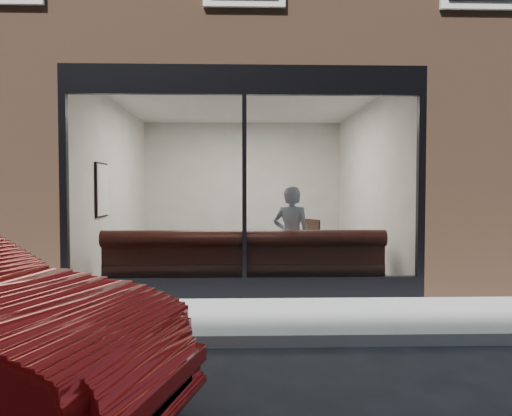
{
  "coord_description": "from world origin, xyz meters",
  "views": [
    {
      "loc": [
        -0.05,
        -4.8,
        1.53
      ],
      "look_at": [
        0.17,
        2.4,
        1.24
      ],
      "focal_mm": 35.0,
      "sensor_mm": 36.0,
      "label": 1
    }
  ],
  "objects_px": {
    "cafe_chair_right": "(304,258)",
    "person": "(291,237)",
    "banquette": "(244,277)",
    "cafe_table_right": "(354,235)",
    "cafe_table_left": "(141,237)"
  },
  "relations": [
    {
      "from": "cafe_chair_right",
      "to": "person",
      "type": "bearing_deg",
      "value": 51.75
    },
    {
      "from": "banquette",
      "to": "cafe_chair_right",
      "type": "distance_m",
      "value": 2.2
    },
    {
      "from": "banquette",
      "to": "cafe_table_right",
      "type": "height_order",
      "value": "cafe_table_right"
    },
    {
      "from": "person",
      "to": "cafe_table_right",
      "type": "height_order",
      "value": "person"
    },
    {
      "from": "cafe_table_left",
      "to": "cafe_table_right",
      "type": "relative_size",
      "value": 0.97
    },
    {
      "from": "banquette",
      "to": "cafe_table_left",
      "type": "distance_m",
      "value": 1.97
    },
    {
      "from": "cafe_table_left",
      "to": "cafe_chair_right",
      "type": "height_order",
      "value": "cafe_table_left"
    },
    {
      "from": "banquette",
      "to": "person",
      "type": "xyz_separation_m",
      "value": [
        0.72,
        0.24,
        0.56
      ]
    },
    {
      "from": "person",
      "to": "cafe_table_right",
      "type": "xyz_separation_m",
      "value": [
        1.13,
        0.8,
        -0.04
      ]
    },
    {
      "from": "cafe_chair_right",
      "to": "cafe_table_left",
      "type": "bearing_deg",
      "value": -5.06
    },
    {
      "from": "cafe_table_right",
      "to": "person",
      "type": "bearing_deg",
      "value": -144.87
    },
    {
      "from": "cafe_table_left",
      "to": "cafe_table_right",
      "type": "distance_m",
      "value": 3.53
    },
    {
      "from": "cafe_table_right",
      "to": "cafe_table_left",
      "type": "bearing_deg",
      "value": -177.65
    },
    {
      "from": "cafe_chair_right",
      "to": "banquette",
      "type": "bearing_deg",
      "value": 34.83
    },
    {
      "from": "banquette",
      "to": "person",
      "type": "bearing_deg",
      "value": 18.73
    }
  ]
}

